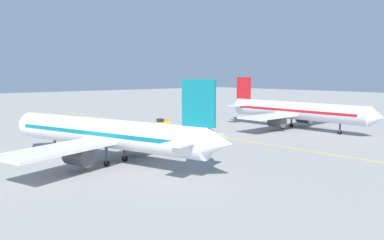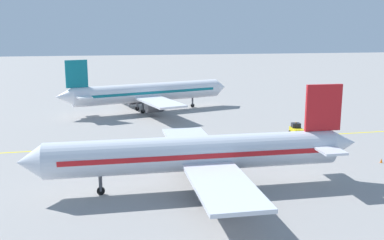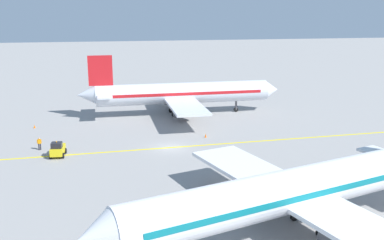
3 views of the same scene
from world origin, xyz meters
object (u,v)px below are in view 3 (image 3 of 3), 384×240
(airplane_adjacent_stand, at_px, (295,191))
(traffic_cone_mid_apron, at_px, (206,136))
(airplane_at_gate, at_px, (181,94))
(baggage_tug_white, at_px, (58,149))
(ground_crew_worker, at_px, (39,143))
(traffic_cone_near_nose, at_px, (34,126))

(airplane_adjacent_stand, distance_m, traffic_cone_mid_apron, 29.16)
(airplane_at_gate, bearing_deg, baggage_tug_white, -44.13)
(airplane_adjacent_stand, bearing_deg, ground_crew_worker, -139.13)
(airplane_adjacent_stand, bearing_deg, traffic_cone_near_nose, -146.35)
(traffic_cone_near_nose, height_order, traffic_cone_mid_apron, same)
(traffic_cone_near_nose, xyz_separation_m, traffic_cone_mid_apron, (10.11, 25.06, 0.00))
(baggage_tug_white, xyz_separation_m, traffic_cone_mid_apron, (-4.74, 20.15, -0.63))
(baggage_tug_white, distance_m, traffic_cone_mid_apron, 20.71)
(baggage_tug_white, distance_m, ground_crew_worker, 4.12)
(ground_crew_worker, relative_size, traffic_cone_near_nose, 3.05)
(airplane_adjacent_stand, relative_size, baggage_tug_white, 11.20)
(ground_crew_worker, xyz_separation_m, traffic_cone_near_nose, (-11.67, -2.29, -0.63))
(ground_crew_worker, bearing_deg, traffic_cone_near_nose, -168.88)
(traffic_cone_mid_apron, bearing_deg, ground_crew_worker, -86.09)
(airplane_at_gate, xyz_separation_m, traffic_cone_mid_apron, (14.92, 1.08, -3.43))
(airplane_at_gate, distance_m, airplane_adjacent_stand, 43.92)
(airplane_adjacent_stand, bearing_deg, traffic_cone_mid_apron, -178.14)
(ground_crew_worker, distance_m, traffic_cone_near_nose, 11.91)
(traffic_cone_mid_apron, bearing_deg, airplane_adjacent_stand, 1.86)
(airplane_at_gate, xyz_separation_m, airplane_adjacent_stand, (43.87, 2.02, 0.00))
(airplane_at_gate, distance_m, ground_crew_worker, 27.38)
(airplane_at_gate, relative_size, ground_crew_worker, 21.10)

